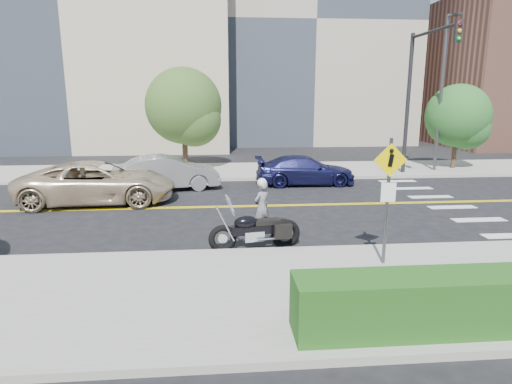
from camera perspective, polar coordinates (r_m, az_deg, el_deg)
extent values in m
plane|color=black|center=(16.20, -5.85, -1.99)|extent=(120.00, 120.00, 0.00)
cube|color=#9E9B91|center=(9.11, -6.62, -13.45)|extent=(60.00, 5.00, 0.15)
cube|color=#9E9B91|center=(23.53, -5.57, 2.77)|extent=(60.00, 5.00, 0.15)
cube|color=#A39984|center=(42.80, 5.92, 20.50)|extent=(18.00, 14.00, 20.00)
cylinder|color=#4C4C51|center=(25.06, 23.44, 11.78)|extent=(0.16, 0.16, 8.00)
cylinder|color=black|center=(23.74, 19.57, 10.88)|extent=(0.20, 0.20, 7.00)
cylinder|color=black|center=(21.94, 22.70, 19.23)|extent=(0.14, 4.40, 0.14)
cube|color=black|center=(20.14, 25.35, 18.82)|extent=(0.28, 0.18, 0.90)
cylinder|color=#4C4C51|center=(10.43, 17.08, -1.34)|extent=(0.08, 0.08, 3.00)
cube|color=#F9D800|center=(10.22, 17.50, 4.07)|extent=(0.78, 0.03, 0.78)
cube|color=white|center=(10.35, 17.23, -0.04)|extent=(0.35, 0.03, 0.45)
imported|color=#AAABAF|center=(12.93, 0.79, -2.04)|extent=(0.69, 0.67, 1.59)
sphere|color=white|center=(12.76, 0.80, 1.24)|extent=(0.29, 0.29, 0.29)
imported|color=beige|center=(17.67, -20.32, 1.20)|extent=(5.99, 3.04, 1.62)
imported|color=#94969B|center=(19.41, -11.82, 2.53)|extent=(4.83, 2.41, 1.52)
imported|color=#191A4B|center=(20.29, 6.58, 2.89)|extent=(4.65, 1.89, 1.35)
cylinder|color=#382619|center=(24.02, -9.53, 8.19)|extent=(0.30, 0.30, 4.58)
sphere|color=#34561B|center=(23.96, -9.64, 11.25)|extent=(4.12, 4.12, 4.12)
cylinder|color=#382619|center=(26.36, 25.09, 6.81)|extent=(0.24, 0.24, 3.90)
sphere|color=#20591C|center=(26.29, 25.31, 9.17)|extent=(3.44, 3.44, 3.44)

